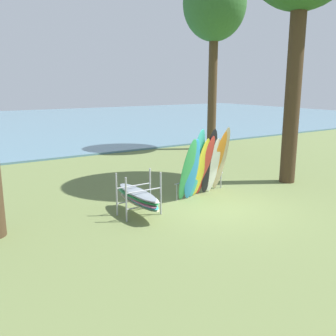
{
  "coord_description": "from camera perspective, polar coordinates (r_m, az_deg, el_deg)",
  "views": [
    {
      "loc": [
        -7.32,
        -8.29,
        3.7
      ],
      "look_at": [
        -1.05,
        1.39,
        1.1
      ],
      "focal_mm": 40.19,
      "sensor_mm": 36.0,
      "label": 1
    }
  ],
  "objects": [
    {
      "name": "tree_mid_behind",
      "position": [
        21.99,
        7.07,
        23.12
      ],
      "size": [
        3.39,
        3.39,
        9.82
      ],
      "color": "#4C3823",
      "rests_on": "ground"
    },
    {
      "name": "lake_water",
      "position": [
        37.32,
        -21.6,
        6.22
      ],
      "size": [
        80.0,
        36.0,
        0.1
      ],
      "primitive_type": "cube",
      "color": "slate",
      "rests_on": "ground"
    },
    {
      "name": "board_storage_rack",
      "position": [
        10.77,
        -4.52,
        -4.35
      ],
      "size": [
        1.15,
        2.13,
        1.25
      ],
      "color": "#9EA0A5",
      "rests_on": "ground"
    },
    {
      "name": "ground_plane",
      "position": [
        11.66,
        8.09,
        -5.93
      ],
      "size": [
        80.0,
        80.0,
        0.0
      ],
      "primitive_type": "plane",
      "color": "olive"
    },
    {
      "name": "leaning_board_pile",
      "position": [
        12.53,
        5.68,
        0.47
      ],
      "size": [
        2.37,
        1.12,
        2.32
      ],
      "color": "#339E56",
      "rests_on": "ground"
    }
  ]
}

